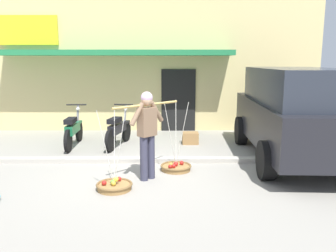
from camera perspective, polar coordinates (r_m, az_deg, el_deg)
ground_plane at (r=7.24m, az=-3.17°, el=-7.51°), size 90.00×90.00×0.00m
sidewalk_curb at (r=7.89m, az=-2.92°, el=-5.59°), size 20.00×0.24×0.10m
fruit_vendor at (r=6.55m, az=-3.45°, el=-0.61°), size 1.16×1.13×1.70m
fruit_basket_left_side at (r=6.32m, az=-8.82°, el=-9.61°), size 0.65×0.65×1.45m
fruit_basket_right_side at (r=7.30m, az=1.31°, el=-6.72°), size 0.65×0.65×1.45m
motorcycle_nearest_shop at (r=9.52m, az=-15.30°, el=-0.65°), size 0.54×1.82×1.09m
motorcycle_second_in_row at (r=9.31m, az=-8.20°, el=-0.62°), size 0.59×1.80×1.09m
parked_truck at (r=8.39m, az=20.22°, el=2.29°), size 2.32×4.88×2.10m
storefront_building at (r=13.79m, az=-6.88°, el=9.92°), size 13.00×6.00×4.20m
wooden_crate at (r=9.60m, az=3.69°, el=-1.98°), size 0.44×0.36×0.32m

